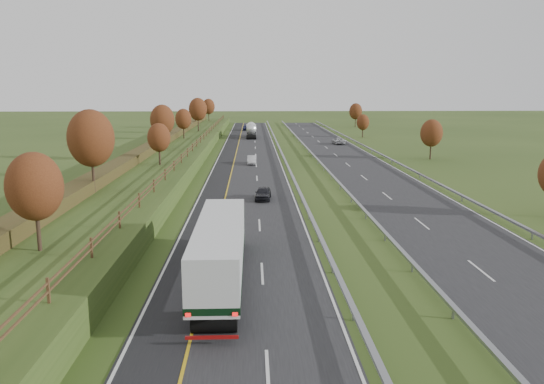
{
  "coord_description": "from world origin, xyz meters",
  "views": [
    {
      "loc": [
        0.69,
        -20.77,
        11.49
      ],
      "look_at": [
        2.45,
        26.61,
        2.2
      ],
      "focal_mm": 35.0,
      "sensor_mm": 36.0,
      "label": 1
    }
  ],
  "objects_px": {
    "car_silver_mid": "(252,160)",
    "car_oncoming": "(339,141)",
    "box_lorry": "(221,248)",
    "car_dark_near": "(263,193)",
    "road_tanker": "(251,130)",
    "car_small_far": "(247,128)"
  },
  "relations": [
    {
      "from": "car_small_far",
      "to": "car_oncoming",
      "type": "distance_m",
      "value": 42.88
    },
    {
      "from": "box_lorry",
      "to": "car_oncoming",
      "type": "xyz_separation_m",
      "value": [
        19.92,
        80.23,
        -1.63
      ]
    },
    {
      "from": "car_silver_mid",
      "to": "car_oncoming",
      "type": "relative_size",
      "value": 0.82
    },
    {
      "from": "car_silver_mid",
      "to": "box_lorry",
      "type": "bearing_deg",
      "value": -91.03
    },
    {
      "from": "box_lorry",
      "to": "car_dark_near",
      "type": "bearing_deg",
      "value": 83.11
    },
    {
      "from": "car_silver_mid",
      "to": "car_oncoming",
      "type": "xyz_separation_m",
      "value": [
        18.13,
        29.1,
        0.02
      ]
    },
    {
      "from": "road_tanker",
      "to": "car_dark_near",
      "type": "xyz_separation_m",
      "value": [
        1.33,
        -71.93,
        -1.15
      ]
    },
    {
      "from": "road_tanker",
      "to": "car_dark_near",
      "type": "height_order",
      "value": "road_tanker"
    },
    {
      "from": "road_tanker",
      "to": "car_small_far",
      "type": "height_order",
      "value": "road_tanker"
    },
    {
      "from": "car_dark_near",
      "to": "car_silver_mid",
      "type": "relative_size",
      "value": 1.0
    },
    {
      "from": "box_lorry",
      "to": "road_tanker",
      "type": "height_order",
      "value": "box_lorry"
    },
    {
      "from": "box_lorry",
      "to": "car_small_far",
      "type": "height_order",
      "value": "box_lorry"
    },
    {
      "from": "box_lorry",
      "to": "car_small_far",
      "type": "relative_size",
      "value": 3.23
    },
    {
      "from": "road_tanker",
      "to": "car_oncoming",
      "type": "bearing_deg",
      "value": -41.58
    },
    {
      "from": "road_tanker",
      "to": "car_dark_near",
      "type": "relative_size",
      "value": 2.86
    },
    {
      "from": "car_dark_near",
      "to": "car_silver_mid",
      "type": "bearing_deg",
      "value": 97.44
    },
    {
      "from": "box_lorry",
      "to": "car_silver_mid",
      "type": "distance_m",
      "value": 51.18
    },
    {
      "from": "box_lorry",
      "to": "car_dark_near",
      "type": "distance_m",
      "value": 24.76
    },
    {
      "from": "road_tanker",
      "to": "car_silver_mid",
      "type": "relative_size",
      "value": 2.87
    },
    {
      "from": "road_tanker",
      "to": "car_oncoming",
      "type": "distance_m",
      "value": 24.48
    },
    {
      "from": "car_dark_near",
      "to": "car_oncoming",
      "type": "xyz_separation_m",
      "value": [
        16.96,
        55.7,
        -0.01
      ]
    },
    {
      "from": "car_silver_mid",
      "to": "car_dark_near",
      "type": "bearing_deg",
      "value": -86.49
    }
  ]
}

